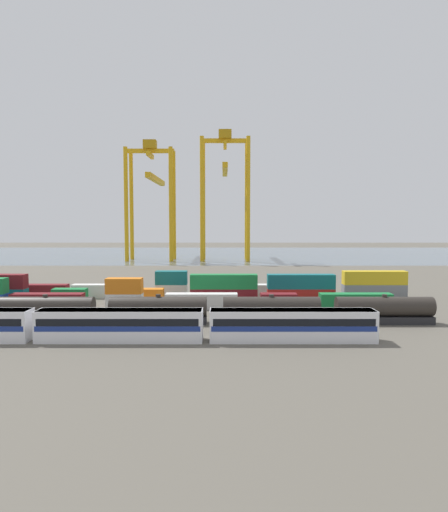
% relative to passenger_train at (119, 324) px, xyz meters
% --- Properties ---
extents(ground_plane, '(420.00, 420.00, 0.00)m').
position_rel_passenger_train_xyz_m(ground_plane, '(2.10, 62.10, -2.14)').
color(ground_plane, '#5B564C').
extents(harbour_water, '(400.00, 110.00, 0.01)m').
position_rel_passenger_train_xyz_m(harbour_water, '(2.10, 153.80, -2.14)').
color(harbour_water, slate).
rests_on(harbour_water, ground_plane).
extents(passenger_train, '(62.74, 3.14, 3.90)m').
position_rel_passenger_train_xyz_m(passenger_train, '(0.00, 0.00, 0.00)').
color(passenger_train, silver).
rests_on(passenger_train, ground_plane).
extents(freight_tank_row, '(79.15, 2.78, 4.24)m').
position_rel_passenger_train_xyz_m(freight_tank_row, '(3.31, 9.97, -0.16)').
color(freight_tank_row, '#232326').
rests_on(freight_tank_row, ground_plane).
extents(shipping_container_2, '(12.10, 2.44, 2.60)m').
position_rel_passenger_train_xyz_m(shipping_container_2, '(-17.06, 21.44, -0.84)').
color(shipping_container_2, maroon).
rests_on(shipping_container_2, ground_plane).
extents(shipping_container_3, '(6.04, 2.44, 2.60)m').
position_rel_passenger_train_xyz_m(shipping_container_3, '(-4.03, 21.44, -0.84)').
color(shipping_container_3, silver).
rests_on(shipping_container_3, ground_plane).
extents(shipping_container_4, '(6.04, 2.44, 2.60)m').
position_rel_passenger_train_xyz_m(shipping_container_4, '(-4.03, 21.44, 1.76)').
color(shipping_container_4, orange).
rests_on(shipping_container_4, shipping_container_3).
extents(shipping_container_5, '(12.10, 2.44, 2.60)m').
position_rel_passenger_train_xyz_m(shipping_container_5, '(8.99, 21.44, -0.84)').
color(shipping_container_5, silver).
rests_on(shipping_container_5, ground_plane).
extents(shipping_container_6, '(6.04, 2.44, 2.60)m').
position_rel_passenger_train_xyz_m(shipping_container_6, '(22.02, 21.44, -0.84)').
color(shipping_container_6, maroon).
rests_on(shipping_container_6, ground_plane).
extents(shipping_container_7, '(12.10, 2.44, 2.60)m').
position_rel_passenger_train_xyz_m(shipping_container_7, '(35.05, 21.44, -0.84)').
color(shipping_container_7, '#197538').
rests_on(shipping_container_7, ground_plane).
extents(shipping_container_10, '(6.04, 2.44, 2.60)m').
position_rel_passenger_train_xyz_m(shipping_container_10, '(-15.17, 27.12, -0.84)').
color(shipping_container_10, '#197538').
rests_on(shipping_container_10, ground_plane).
extents(shipping_container_11, '(6.04, 2.44, 2.60)m').
position_rel_passenger_train_xyz_m(shipping_container_11, '(-1.21, 27.12, -0.84)').
color(shipping_container_11, orange).
rests_on(shipping_container_11, ground_plane).
extents(shipping_container_12, '(12.10, 2.44, 2.60)m').
position_rel_passenger_train_xyz_m(shipping_container_12, '(12.75, 27.12, -0.84)').
color(shipping_container_12, maroon).
rests_on(shipping_container_12, ground_plane).
extents(shipping_container_13, '(12.10, 2.44, 2.60)m').
position_rel_passenger_train_xyz_m(shipping_container_13, '(12.75, 27.12, 1.76)').
color(shipping_container_13, '#197538').
rests_on(shipping_container_13, shipping_container_12).
extents(shipping_container_14, '(12.10, 2.44, 2.60)m').
position_rel_passenger_train_xyz_m(shipping_container_14, '(26.71, 27.12, -0.84)').
color(shipping_container_14, '#AD211C').
rests_on(shipping_container_14, ground_plane).
extents(shipping_container_15, '(12.10, 2.44, 2.60)m').
position_rel_passenger_train_xyz_m(shipping_container_15, '(26.71, 27.12, 1.76)').
color(shipping_container_15, '#146066').
rests_on(shipping_container_15, shipping_container_14).
extents(shipping_container_17, '(12.10, 2.44, 2.60)m').
position_rel_passenger_train_xyz_m(shipping_container_17, '(-23.53, 32.80, -0.84)').
color(shipping_container_17, maroon).
rests_on(shipping_container_17, ground_plane).
extents(shipping_container_18, '(12.10, 2.44, 2.60)m').
position_rel_passenger_train_xyz_m(shipping_container_18, '(-10.45, 32.80, -0.84)').
color(shipping_container_18, silver).
rests_on(shipping_container_18, ground_plane).
extents(shipping_container_19, '(6.04, 2.44, 2.60)m').
position_rel_passenger_train_xyz_m(shipping_container_19, '(2.62, 32.80, -0.84)').
color(shipping_container_19, silver).
rests_on(shipping_container_19, ground_plane).
extents(shipping_container_20, '(6.04, 2.44, 2.60)m').
position_rel_passenger_train_xyz_m(shipping_container_20, '(2.62, 32.80, 1.76)').
color(shipping_container_20, '#146066').
rests_on(shipping_container_20, shipping_container_19).
extents(shipping_container_21, '(12.10, 2.44, 2.60)m').
position_rel_passenger_train_xyz_m(shipping_container_21, '(15.70, 32.80, -0.84)').
color(shipping_container_21, silver).
rests_on(shipping_container_21, ground_plane).
extents(shipping_container_22, '(6.04, 2.44, 2.60)m').
position_rel_passenger_train_xyz_m(shipping_container_22, '(28.78, 32.80, -0.84)').
color(shipping_container_22, '#1C4299').
rests_on(shipping_container_22, ground_plane).
extents(shipping_container_23, '(12.10, 2.44, 2.60)m').
position_rel_passenger_train_xyz_m(shipping_container_23, '(41.86, 32.80, -0.84)').
color(shipping_container_23, slate).
rests_on(shipping_container_23, ground_plane).
extents(shipping_container_24, '(12.10, 2.44, 2.60)m').
position_rel_passenger_train_xyz_m(shipping_container_24, '(41.86, 32.80, 1.76)').
color(shipping_container_24, gold).
rests_on(shipping_container_24, shipping_container_23).
extents(gantry_crane_west, '(18.13, 41.35, 45.28)m').
position_rel_passenger_train_xyz_m(gantry_crane_west, '(-15.05, 124.45, 25.39)').
color(gantry_crane_west, gold).
rests_on(gantry_crane_west, ground_plane).
extents(gantry_crane_central, '(18.57, 35.69, 49.06)m').
position_rel_passenger_train_xyz_m(gantry_crane_central, '(13.20, 123.35, 27.53)').
color(gantry_crane_central, gold).
rests_on(gantry_crane_central, ground_plane).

